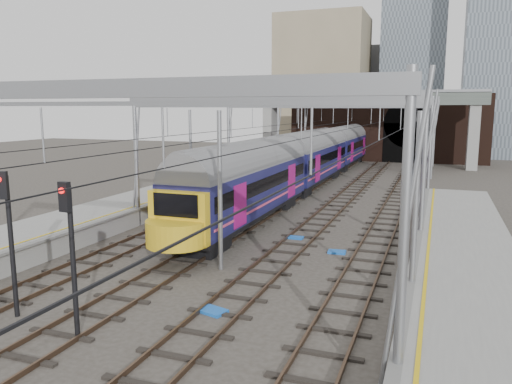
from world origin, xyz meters
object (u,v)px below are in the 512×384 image
at_px(train_second, 285,155).
at_px(train_main, 332,151).
at_px(signal_near_centre, 70,241).
at_px(signal_near_left, 8,227).

bearing_deg(train_second, train_main, 49.32).
bearing_deg(signal_near_centre, signal_near_left, 173.81).
distance_m(train_second, signal_near_left, 36.58).
bearing_deg(train_main, train_second, -130.68).
bearing_deg(signal_near_left, train_main, 64.19).
relative_size(train_main, train_second, 1.52).
height_order(train_second, signal_near_centre, signal_near_centre).
relative_size(train_main, signal_near_centre, 13.89).
distance_m(signal_near_left, signal_near_centre, 3.13).
bearing_deg(train_main, signal_near_centre, -89.23).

